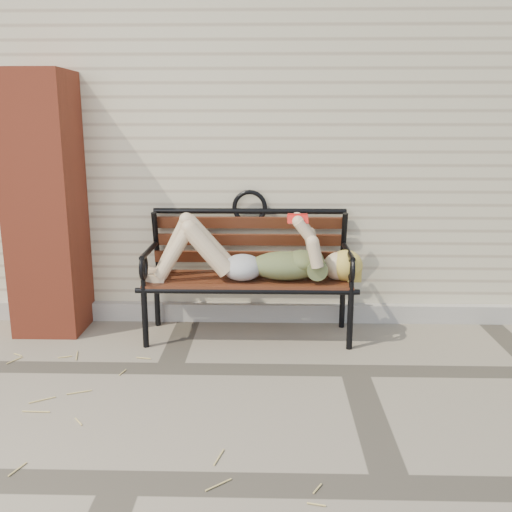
{
  "coord_description": "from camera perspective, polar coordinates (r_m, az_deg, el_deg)",
  "views": [
    {
      "loc": [
        -0.57,
        -3.56,
        1.63
      ],
      "look_at": [
        -0.67,
        0.54,
        0.66
      ],
      "focal_mm": 40.0,
      "sensor_mm": 36.0,
      "label": 1
    }
  ],
  "objects": [
    {
      "name": "foundation_strip",
      "position": [
        4.82,
        8.21,
        -5.63
      ],
      "size": [
        8.0,
        0.1,
        0.15
      ],
      "primitive_type": "cube",
      "color": "#AFA99E",
      "rests_on": "ground"
    },
    {
      "name": "ground",
      "position": [
        3.96,
        9.8,
        -11.23
      ],
      "size": [
        80.0,
        80.0,
        0.0
      ],
      "primitive_type": "plane",
      "color": "#776C5C",
      "rests_on": "ground"
    },
    {
      "name": "house_wall",
      "position": [
        6.58,
        6.58,
        12.12
      ],
      "size": [
        8.0,
        4.0,
        3.0
      ],
      "primitive_type": "cube",
      "color": "beige",
      "rests_on": "ground"
    },
    {
      "name": "reading_woman",
      "position": [
        4.25,
        -0.62,
        0.06
      ],
      "size": [
        1.61,
        0.36,
        0.51
      ],
      "color": "#092A3F",
      "rests_on": "ground"
    },
    {
      "name": "garden_bench",
      "position": [
        4.39,
        -0.74,
        -0.0
      ],
      "size": [
        1.7,
        0.68,
        1.1
      ],
      "color": "black",
      "rests_on": "ground"
    },
    {
      "name": "straw_scatter",
      "position": [
        3.68,
        -19.56,
        -13.73
      ],
      "size": [
        2.87,
        1.62,
        0.01
      ],
      "color": "tan",
      "rests_on": "ground"
    },
    {
      "name": "brick_pillar",
      "position": [
        4.68,
        -20.3,
        4.77
      ],
      "size": [
        0.5,
        0.5,
        2.0
      ],
      "primitive_type": "cube",
      "color": "#A93E26",
      "rests_on": "ground"
    }
  ]
}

